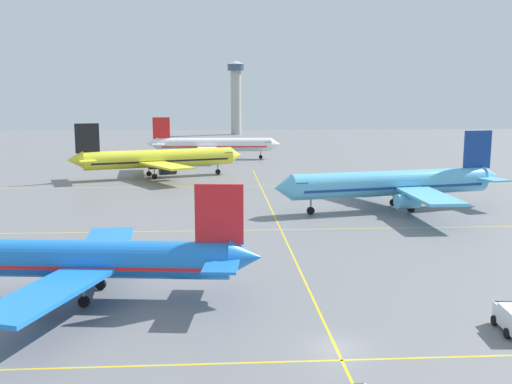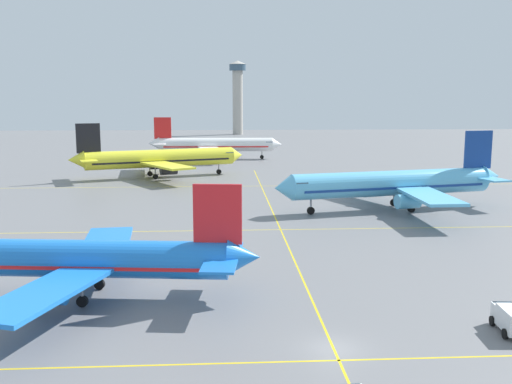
# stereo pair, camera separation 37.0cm
# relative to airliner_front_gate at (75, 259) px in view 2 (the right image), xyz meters

# --- Properties ---
(ground_plane) EXTENTS (600.00, 600.00, 0.00)m
(ground_plane) POSITION_rel_airliner_front_gate_xyz_m (21.65, -12.29, -3.67)
(ground_plane) COLOR slate
(airliner_front_gate) EXTENTS (34.57, 29.64, 10.74)m
(airliner_front_gate) POSITION_rel_airliner_front_gate_xyz_m (0.00, 0.00, 0.00)
(airliner_front_gate) COLOR blue
(airliner_front_gate) RESTS_ON ground
(airliner_second_row) EXTENTS (41.03, 34.86, 12.85)m
(airliner_second_row) POSITION_rel_airliner_front_gate_xyz_m (41.91, 40.38, 0.72)
(airliner_second_row) COLOR #5BB7E5
(airliner_second_row) RESTS_ON ground
(airliner_third_row) EXTENTS (40.10, 34.33, 12.84)m
(airliner_third_row) POSITION_rel_airliner_front_gate_xyz_m (-1.26, 82.50, 0.72)
(airliner_third_row) COLOR yellow
(airliner_third_row) RESTS_ON ground
(airliner_far_left_stand) EXTENTS (40.64, 35.12, 12.66)m
(airliner_far_left_stand) POSITION_rel_airliner_front_gate_xyz_m (11.06, 123.12, 0.65)
(airliner_far_left_stand) COLOR white
(airliner_far_left_stand) RESTS_ON ground
(taxiway_markings) EXTENTS (132.52, 135.17, 0.01)m
(taxiway_markings) POSITION_rel_airliner_front_gate_xyz_m (21.65, 26.67, -3.66)
(taxiway_markings) COLOR yellow
(taxiway_markings) RESTS_ON ground
(service_truck_red_van) EXTENTS (2.46, 4.26, 2.10)m
(service_truck_red_van) POSITION_rel_airliner_front_gate_xyz_m (36.19, -10.19, -2.49)
(service_truck_red_van) COLOR white
(service_truck_red_van) RESTS_ON ground
(control_tower) EXTENTS (8.82, 8.82, 37.18)m
(control_tower) POSITION_rel_airliner_front_gate_xyz_m (21.51, 244.92, 17.94)
(control_tower) COLOR #ADA89E
(control_tower) RESTS_ON ground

